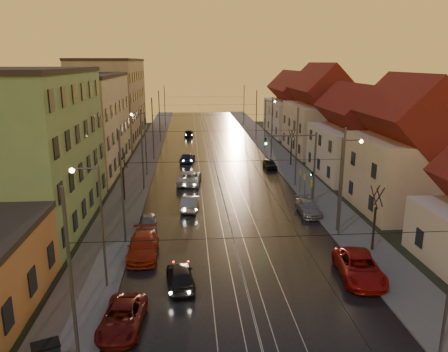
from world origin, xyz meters
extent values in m
plane|color=black|center=(0.00, 0.00, 0.00)|extent=(160.00, 160.00, 0.00)
cube|color=black|center=(0.00, 40.00, 0.02)|extent=(16.00, 120.00, 0.04)
cube|color=#4C4C4C|center=(-10.00, 40.00, 0.07)|extent=(4.00, 120.00, 0.15)
cube|color=#4C4C4C|center=(10.00, 40.00, 0.07)|extent=(4.00, 120.00, 0.15)
cube|color=gray|center=(-2.20, 40.00, 0.06)|extent=(0.06, 120.00, 0.03)
cube|color=gray|center=(-0.77, 40.00, 0.06)|extent=(0.06, 120.00, 0.03)
cube|color=gray|center=(0.77, 40.00, 0.06)|extent=(0.06, 120.00, 0.03)
cube|color=gray|center=(2.20, 40.00, 0.06)|extent=(0.06, 120.00, 0.03)
cube|color=#689860|center=(-17.50, 14.00, 6.50)|extent=(10.00, 18.00, 13.00)
cube|color=#B9A88F|center=(-17.50, 34.00, 6.00)|extent=(10.00, 20.00, 12.00)
cube|color=#92805E|center=(-17.50, 58.00, 7.00)|extent=(10.00, 24.00, 14.00)
cube|color=#BBAC90|center=(17.00, 15.00, 3.50)|extent=(8.50, 10.00, 7.00)
pyramid|color=#5E1715|center=(17.00, 15.00, 8.90)|extent=(8.67, 10.20, 3.80)
cube|color=beige|center=(17.00, 28.00, 3.00)|extent=(9.00, 12.00, 6.00)
pyramid|color=#5E1715|center=(17.00, 28.00, 7.60)|extent=(9.18, 12.24, 3.20)
cube|color=#BBAC90|center=(17.00, 43.00, 3.75)|extent=(9.00, 14.00, 7.50)
pyramid|color=#5E1715|center=(17.00, 43.00, 9.50)|extent=(9.18, 14.28, 4.00)
cube|color=beige|center=(17.00, 61.00, 3.25)|extent=(9.00, 16.00, 6.50)
pyramid|color=#5E1715|center=(17.00, 61.00, 8.25)|extent=(9.18, 16.32, 3.50)
cylinder|color=#595B60|center=(-8.60, -6.00, 4.50)|extent=(0.16, 0.16, 9.00)
cylinder|color=#595B60|center=(-8.60, 9.00, 4.50)|extent=(0.16, 0.16, 9.00)
cylinder|color=#595B60|center=(8.60, 9.00, 4.50)|extent=(0.16, 0.16, 9.00)
cylinder|color=#595B60|center=(-8.60, 24.00, 4.50)|extent=(0.16, 0.16, 9.00)
cylinder|color=#595B60|center=(8.60, 24.00, 4.50)|extent=(0.16, 0.16, 9.00)
cylinder|color=#595B60|center=(-8.60, 39.00, 4.50)|extent=(0.16, 0.16, 9.00)
cylinder|color=#595B60|center=(8.60, 39.00, 4.50)|extent=(0.16, 0.16, 9.00)
cylinder|color=#595B60|center=(-8.60, 54.00, 4.50)|extent=(0.16, 0.16, 9.00)
cylinder|color=#595B60|center=(8.60, 54.00, 4.50)|extent=(0.16, 0.16, 9.00)
cylinder|color=#595B60|center=(-8.60, 72.00, 4.50)|extent=(0.16, 0.16, 9.00)
cylinder|color=#595B60|center=(8.60, 72.00, 4.50)|extent=(0.16, 0.16, 9.00)
cylinder|color=#595B60|center=(-8.80, 2.00, 4.00)|extent=(0.14, 0.14, 8.00)
cylinder|color=#595B60|center=(-9.60, 2.00, 7.80)|extent=(1.60, 0.10, 0.10)
sphere|color=#FFD88C|center=(-10.32, 2.00, 7.70)|extent=(0.32, 0.32, 0.32)
cylinder|color=#595B60|center=(8.80, 10.00, 4.00)|extent=(0.14, 0.14, 8.00)
cylinder|color=#595B60|center=(9.60, 10.00, 7.80)|extent=(1.60, 0.10, 0.10)
sphere|color=#FFD88C|center=(10.32, 10.00, 7.70)|extent=(0.32, 0.32, 0.32)
cylinder|color=#595B60|center=(-8.80, 30.00, 4.00)|extent=(0.14, 0.14, 8.00)
cylinder|color=#595B60|center=(-9.60, 30.00, 7.80)|extent=(1.60, 0.10, 0.10)
sphere|color=#FFD88C|center=(-10.32, 30.00, 7.70)|extent=(0.32, 0.32, 0.32)
cylinder|color=#595B60|center=(8.80, 46.00, 4.00)|extent=(0.14, 0.14, 8.00)
cylinder|color=#595B60|center=(9.60, 46.00, 7.80)|extent=(1.60, 0.10, 0.10)
sphere|color=#FFD88C|center=(10.32, 46.00, 7.70)|extent=(0.32, 0.32, 0.32)
cylinder|color=#595B60|center=(9.00, 18.00, 3.60)|extent=(0.20, 0.20, 7.20)
cylinder|color=#595B60|center=(6.40, 18.00, 6.90)|extent=(5.20, 0.14, 0.14)
imported|color=black|center=(4.00, 18.00, 6.30)|extent=(0.15, 0.18, 0.90)
sphere|color=#19FF3F|center=(4.00, 17.88, 6.15)|extent=(0.20, 0.20, 0.20)
cylinder|color=black|center=(-10.20, 20.00, 1.75)|extent=(0.18, 0.18, 3.50)
cylinder|color=black|center=(-9.97, 20.09, 4.30)|extent=(0.37, 0.92, 1.61)
cylinder|color=black|center=(-10.29, 20.23, 4.30)|extent=(0.91, 0.40, 1.61)
cylinder|color=black|center=(-10.43, 19.91, 4.30)|extent=(0.37, 0.92, 1.61)
cylinder|color=black|center=(-10.07, 19.78, 4.30)|extent=(0.84, 0.54, 1.62)
cylinder|color=black|center=(10.20, 6.00, 1.75)|extent=(0.18, 0.18, 3.50)
cylinder|color=black|center=(10.43, 6.09, 4.30)|extent=(0.37, 0.92, 1.61)
cylinder|color=black|center=(10.11, 6.23, 4.30)|extent=(0.91, 0.40, 1.61)
cylinder|color=black|center=(9.97, 5.91, 4.30)|extent=(0.37, 0.92, 1.61)
cylinder|color=black|center=(10.32, 5.78, 4.30)|extent=(0.84, 0.54, 1.62)
cylinder|color=black|center=(10.40, 34.00, 1.75)|extent=(0.18, 0.18, 3.50)
cylinder|color=black|center=(10.63, 34.09, 4.30)|extent=(0.37, 0.92, 1.61)
cylinder|color=black|center=(10.31, 34.23, 4.30)|extent=(0.91, 0.40, 1.61)
cylinder|color=black|center=(10.17, 33.91, 4.30)|extent=(0.37, 0.92, 1.61)
cylinder|color=black|center=(10.53, 33.78, 4.30)|extent=(0.84, 0.54, 1.62)
imported|color=black|center=(-4.15, 1.79, 0.70)|extent=(2.09, 4.27, 1.40)
imported|color=#9A999E|center=(-3.46, 16.70, 0.70)|extent=(1.94, 4.36, 1.39)
imported|color=silver|center=(-3.51, 25.88, 0.77)|extent=(3.10, 5.79, 1.55)
imported|color=#172047|center=(-3.78, 37.49, 0.65)|extent=(2.39, 4.67, 1.30)
imported|color=black|center=(-3.54, 59.08, 0.68)|extent=(1.73, 4.05, 1.37)
imported|color=#601310|center=(-7.17, -2.50, 0.64)|extent=(2.44, 4.74, 1.28)
imported|color=#A92B10|center=(-6.96, 6.55, 0.76)|extent=(2.22, 5.28, 1.52)
imported|color=gray|center=(-7.05, 11.78, 0.63)|extent=(1.78, 3.79, 1.25)
imported|color=#A31210|center=(7.60, 1.97, 0.77)|extent=(3.12, 5.81, 1.55)
imported|color=gray|center=(7.60, 14.52, 0.65)|extent=(1.86, 4.47, 1.29)
imported|color=black|center=(7.26, 32.75, 0.61)|extent=(1.60, 3.64, 1.22)
camera|label=1|loc=(-3.38, -23.49, 13.90)|focal=35.00mm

